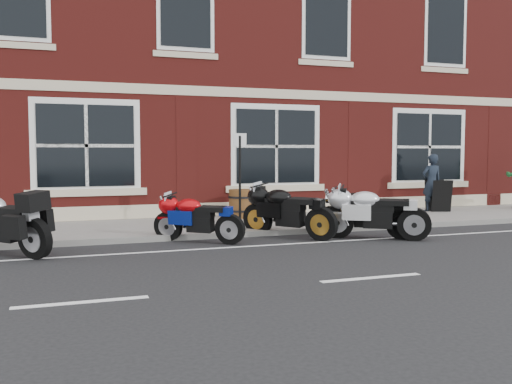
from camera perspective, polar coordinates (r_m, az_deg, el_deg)
ground at (r=11.09m, az=3.40°, el=-5.40°), size 80.00×80.00×0.00m
sidewalk at (r=13.87m, az=-1.47°, el=-3.25°), size 30.00×3.00×0.12m
kerb at (r=12.39m, az=0.82°, el=-4.12°), size 30.00×0.16×0.12m
pub_building at (r=21.43m, az=-7.99°, el=15.24°), size 24.00×12.00×12.00m
moto_touring_silver at (r=11.03m, az=-24.08°, el=-2.54°), size 1.65×1.83×1.53m
moto_sport_red at (r=11.49m, az=-5.90°, el=-2.51°), size 1.60×1.36×0.89m
moto_sport_black at (r=12.11m, az=3.16°, el=-1.79°), size 1.43×1.95×1.03m
moto_sport_silver at (r=12.08m, az=11.64°, el=-1.93°), size 1.94×1.37×1.01m
moto_naked_black at (r=12.29m, az=10.72°, el=-1.94°), size 1.83×1.34×0.96m
pedestrian_left at (r=17.08m, az=17.15°, el=0.90°), size 0.63×0.44×1.64m
a_board_sign at (r=17.01m, az=17.77°, el=-0.34°), size 0.65×0.54×0.91m
barrel_planter at (r=14.71m, az=-1.52°, el=-1.17°), size 0.66×0.66×0.73m
parking_sign at (r=12.91m, az=-1.62°, el=1.92°), size 0.30×0.06×2.12m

